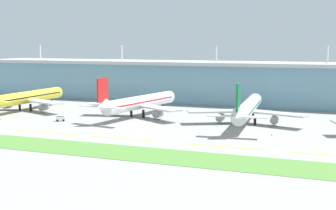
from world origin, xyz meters
The scene contains 12 objects.
ground_plane centered at (0.00, 0.00, 0.00)m, with size 600.00×600.00×0.00m, color gray.
terminal_building centered at (0.00, 96.40, 11.54)m, with size 288.00×34.00×31.66m.
airliner_nearest centered at (-79.14, 34.26, 6.44)m, with size 48.80×59.77×18.90m.
airliner_near_middle centered at (-19.70, 35.57, 6.45)m, with size 48.19×60.81×18.90m.
airliner_far_middle centered at (29.03, 34.69, 6.45)m, with size 48.58×68.58×18.90m.
taxiway_stripe_mid_west centered at (-37.00, -10.73, 0.02)m, with size 28.00×0.70×0.04m, color yellow.
taxiway_stripe_centre centered at (-3.00, -10.73, 0.02)m, with size 28.00×0.70×0.04m, color yellow.
taxiway_stripe_mid_east centered at (31.00, -10.73, 0.02)m, with size 28.00×0.70×0.04m, color yellow.
grass_verge centered at (0.00, -29.59, 0.05)m, with size 300.00×18.00×0.10m, color #518438.
baggage_cart centered at (-45.65, 12.94, 1.26)m, with size 3.97×3.61×2.48m.
safety_cone_left_wingtip centered at (26.60, 10.23, 0.35)m, with size 0.56×0.56×0.70m, color orange.
safety_cone_nose_front centered at (42.26, 13.58, 0.35)m, with size 0.56×0.56×0.70m, color orange.
Camera 1 is at (68.59, -154.46, 32.25)m, focal length 50.93 mm.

